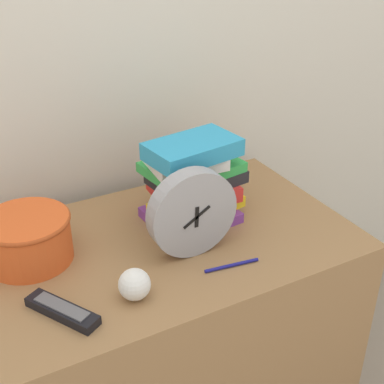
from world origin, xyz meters
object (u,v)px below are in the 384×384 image
book_stack (193,180)px  basket (27,237)px  pen (232,265)px  tv_remote (62,311)px  desk_clock (193,213)px  crumpled_paper_ball (135,284)px

book_stack → basket: book_stack is taller
pen → basket: bearing=147.8°
basket → tv_remote: (0.01, -0.22, -0.05)m
desk_clock → pen: bearing=-62.1°
desk_clock → basket: 0.38m
desk_clock → pen: 0.15m
crumpled_paper_ball → pen: (0.23, -0.01, -0.03)m
desk_clock → book_stack: bearing=61.4°
tv_remote → pen: size_ratio=1.27×
book_stack → basket: (-0.42, 0.01, -0.05)m
book_stack → basket: size_ratio=1.28×
tv_remote → pen: 0.38m
basket → crumpled_paper_ball: size_ratio=2.99×
crumpled_paper_ball → basket: bearing=123.3°
desk_clock → book_stack: book_stack is taller
tv_remote → crumpled_paper_ball: crumpled_paper_ball is taller
tv_remote → book_stack: bearing=26.8°
pen → desk_clock: bearing=117.9°
desk_clock → tv_remote: size_ratio=1.28×
desk_clock → crumpled_paper_ball: (-0.18, -0.09, -0.07)m
book_stack → tv_remote: (-0.41, -0.21, -0.10)m
crumpled_paper_ball → pen: size_ratio=0.52×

